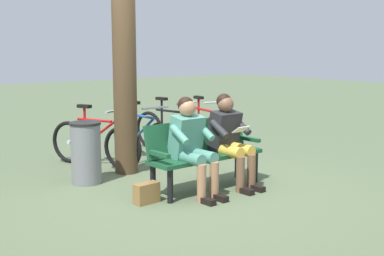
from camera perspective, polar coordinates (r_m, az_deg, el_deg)
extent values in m
plane|color=#566647|center=(6.47, -0.91, -6.91)|extent=(40.00, 40.00, 0.00)
cube|color=#194C2D|center=(6.38, 1.69, -3.22)|extent=(1.61, 0.48, 0.05)
cube|color=#194C2D|center=(6.47, 0.58, -0.91)|extent=(1.60, 0.17, 0.42)
cube|color=#194C2D|center=(6.87, 6.43, -1.23)|extent=(0.07, 0.40, 0.05)
cube|color=#194C2D|center=(5.88, -3.84, -2.95)|extent=(0.07, 0.40, 0.05)
cylinder|color=black|center=(6.80, 7.18, -4.44)|extent=(0.07, 0.07, 0.40)
cylinder|color=black|center=(5.86, -2.49, -6.61)|extent=(0.07, 0.07, 0.40)
cylinder|color=black|center=(7.03, 5.14, -3.96)|extent=(0.07, 0.07, 0.40)
cylinder|color=black|center=(6.12, -4.45, -5.94)|extent=(0.07, 0.07, 0.40)
cube|color=#262628|center=(6.55, 3.67, -0.36)|extent=(0.39, 0.32, 0.55)
sphere|color=brown|center=(6.49, 3.83, 2.70)|extent=(0.21, 0.21, 0.21)
sphere|color=black|center=(6.51, 3.65, 3.05)|extent=(0.20, 0.20, 0.20)
cylinder|color=gold|center=(6.52, 5.50, -2.40)|extent=(0.16, 0.40, 0.15)
cylinder|color=brown|center=(6.45, 6.74, -4.97)|extent=(0.11, 0.11, 0.45)
cube|color=black|center=(6.43, 7.36, -6.77)|extent=(0.09, 0.22, 0.07)
cylinder|color=#262628|center=(6.60, 5.65, 0.23)|extent=(0.10, 0.31, 0.23)
cylinder|color=gold|center=(6.38, 4.24, -2.63)|extent=(0.16, 0.40, 0.15)
cylinder|color=brown|center=(6.31, 5.49, -5.27)|extent=(0.11, 0.11, 0.45)
cube|color=black|center=(6.29, 6.12, -7.11)|extent=(0.09, 0.22, 0.07)
cylinder|color=#262628|center=(6.32, 3.12, -0.13)|extent=(0.10, 0.31, 0.23)
cube|color=silver|center=(6.33, 5.55, -0.17)|extent=(0.20, 0.12, 0.09)
cube|color=#4C8C7A|center=(6.13, -0.65, -1.00)|extent=(0.39, 0.32, 0.55)
sphere|color=#A87554|center=(6.07, -0.54, 2.27)|extent=(0.21, 0.21, 0.21)
sphere|color=black|center=(6.08, -0.72, 2.64)|extent=(0.20, 0.20, 0.20)
cylinder|color=#4C8C7A|center=(6.09, 1.28, -3.18)|extent=(0.16, 0.40, 0.15)
cylinder|color=#A87554|center=(6.01, 2.54, -5.96)|extent=(0.11, 0.11, 0.45)
cube|color=black|center=(5.99, 3.18, -7.90)|extent=(0.09, 0.22, 0.07)
cylinder|color=#4C8C7A|center=(6.16, 1.49, -0.37)|extent=(0.10, 0.31, 0.23)
cylinder|color=#4C8C7A|center=(5.96, -0.17, -3.45)|extent=(0.16, 0.40, 0.15)
cylinder|color=#A87554|center=(5.88, 1.09, -6.29)|extent=(0.11, 0.11, 0.45)
cube|color=black|center=(5.86, 1.74, -8.28)|extent=(0.09, 0.22, 0.07)
cylinder|color=#4C8C7A|center=(5.91, -1.41, -0.78)|extent=(0.10, 0.31, 0.23)
cube|color=olive|center=(5.89, -5.17, -7.36)|extent=(0.31, 0.16, 0.24)
cylinder|color=#4C3823|center=(7.15, -7.68, 8.10)|extent=(0.33, 0.33, 3.34)
cylinder|color=slate|center=(6.79, -11.92, -2.90)|extent=(0.39, 0.39, 0.79)
cylinder|color=black|center=(6.72, -12.03, 0.52)|extent=(0.41, 0.41, 0.03)
torus|color=black|center=(8.43, 3.12, -0.85)|extent=(0.17, 0.66, 0.66)
cylinder|color=silver|center=(8.43, 3.12, -0.85)|extent=(0.06, 0.07, 0.06)
torus|color=black|center=(9.29, -0.27, 0.10)|extent=(0.17, 0.66, 0.66)
cylinder|color=silver|center=(9.29, -0.27, 0.10)|extent=(0.06, 0.07, 0.06)
cylinder|color=#B71414|center=(8.80, 1.35, 2.09)|extent=(0.14, 0.63, 0.04)
cylinder|color=#B71414|center=(8.76, 1.61, 0.73)|extent=(0.14, 0.59, 0.43)
cylinder|color=#B71414|center=(8.97, 0.75, 1.70)|extent=(0.04, 0.04, 0.55)
cube|color=black|center=(8.93, 0.75, 3.49)|extent=(0.12, 0.23, 0.05)
cylinder|color=#B2B2B7|center=(8.43, 2.77, 2.93)|extent=(0.48, 0.11, 0.03)
torus|color=black|center=(8.34, -0.09, -0.94)|extent=(0.16, 0.66, 0.66)
cylinder|color=silver|center=(8.34, -0.09, -0.94)|extent=(0.06, 0.07, 0.06)
torus|color=black|center=(9.05, -4.87, -0.18)|extent=(0.16, 0.66, 0.66)
cylinder|color=silver|center=(9.05, -4.87, -0.18)|extent=(0.06, 0.07, 0.06)
cylinder|color=black|center=(8.63, -2.60, 1.94)|extent=(0.14, 0.63, 0.04)
cylinder|color=black|center=(8.60, -2.21, 0.57)|extent=(0.13, 0.60, 0.43)
cylinder|color=black|center=(8.77, -3.45, 1.52)|extent=(0.04, 0.04, 0.55)
cube|color=black|center=(8.73, -3.46, 3.34)|extent=(0.12, 0.23, 0.05)
cylinder|color=#B2B2B7|center=(8.33, -0.61, 2.87)|extent=(0.48, 0.11, 0.03)
torus|color=black|center=(7.69, -3.70, -1.83)|extent=(0.06, 0.66, 0.66)
cylinder|color=silver|center=(7.69, -3.70, -1.83)|extent=(0.05, 0.06, 0.06)
torus|color=black|center=(8.53, -7.64, -0.80)|extent=(0.06, 0.66, 0.66)
cylinder|color=silver|center=(8.53, -7.64, -0.80)|extent=(0.05, 0.06, 0.06)
cylinder|color=#1E519E|center=(8.04, -5.82, 1.38)|extent=(0.04, 0.63, 0.04)
cylinder|color=#1E519E|center=(8.01, -5.48, -0.10)|extent=(0.04, 0.60, 0.43)
cylinder|color=#1E519E|center=(8.21, -6.51, 0.96)|extent=(0.04, 0.04, 0.55)
cube|color=black|center=(8.17, -6.54, 2.90)|extent=(0.09, 0.22, 0.05)
cylinder|color=#B2B2B7|center=(7.68, -4.18, 2.32)|extent=(0.48, 0.03, 0.03)
torus|color=black|center=(7.42, -7.86, -2.29)|extent=(0.31, 0.63, 0.66)
cylinder|color=silver|center=(7.42, -7.86, -2.29)|extent=(0.07, 0.07, 0.06)
torus|color=black|center=(8.06, -13.75, -1.57)|extent=(0.31, 0.63, 0.66)
cylinder|color=silver|center=(8.06, -13.75, -1.57)|extent=(0.07, 0.07, 0.06)
cylinder|color=#B71414|center=(7.67, -11.01, 0.87)|extent=(0.28, 0.60, 0.04)
cylinder|color=#B71414|center=(7.65, -10.50, -0.65)|extent=(0.27, 0.56, 0.43)
cylinder|color=#B71414|center=(7.79, -12.05, 0.38)|extent=(0.04, 0.04, 0.55)
cube|color=black|center=(7.76, -12.11, 2.42)|extent=(0.17, 0.24, 0.05)
cylinder|color=#B2B2B7|center=(7.40, -8.60, 1.97)|extent=(0.45, 0.22, 0.03)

